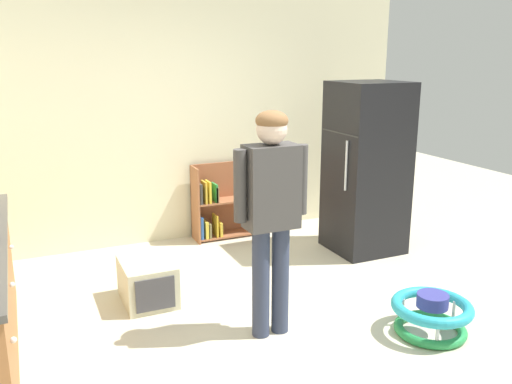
{
  "coord_description": "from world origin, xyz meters",
  "views": [
    {
      "loc": [
        -1.76,
        -3.41,
        2.07
      ],
      "look_at": [
        -0.04,
        0.43,
        0.97
      ],
      "focal_mm": 37.85,
      "sensor_mm": 36.0,
      "label": 1
    }
  ],
  "objects_px": {
    "bookshelf": "(222,205)",
    "standing_person": "(271,203)",
    "baby_walker": "(431,314)",
    "pet_carrier": "(148,282)",
    "refrigerator": "(366,168)"
  },
  "relations": [
    {
      "from": "refrigerator",
      "to": "baby_walker",
      "type": "xyz_separation_m",
      "value": [
        -0.59,
        -1.73,
        -0.73
      ]
    },
    {
      "from": "baby_walker",
      "to": "pet_carrier",
      "type": "relative_size",
      "value": 1.09
    },
    {
      "from": "bookshelf",
      "to": "baby_walker",
      "type": "distance_m",
      "value": 2.82
    },
    {
      "from": "bookshelf",
      "to": "standing_person",
      "type": "height_order",
      "value": "standing_person"
    },
    {
      "from": "bookshelf",
      "to": "standing_person",
      "type": "xyz_separation_m",
      "value": [
        -0.46,
        -2.23,
        0.65
      ]
    },
    {
      "from": "refrigerator",
      "to": "bookshelf",
      "type": "relative_size",
      "value": 2.09
    },
    {
      "from": "baby_walker",
      "to": "pet_carrier",
      "type": "distance_m",
      "value": 2.3
    },
    {
      "from": "bookshelf",
      "to": "baby_walker",
      "type": "xyz_separation_m",
      "value": [
        0.64,
        -2.73,
        -0.21
      ]
    },
    {
      "from": "standing_person",
      "to": "refrigerator",
      "type": "bearing_deg",
      "value": 35.92
    },
    {
      "from": "standing_person",
      "to": "pet_carrier",
      "type": "distance_m",
      "value": 1.43
    },
    {
      "from": "refrigerator",
      "to": "baby_walker",
      "type": "bearing_deg",
      "value": -108.93
    },
    {
      "from": "refrigerator",
      "to": "bookshelf",
      "type": "bearing_deg",
      "value": 141.0
    },
    {
      "from": "standing_person",
      "to": "pet_carrier",
      "type": "relative_size",
      "value": 3.05
    },
    {
      "from": "refrigerator",
      "to": "baby_walker",
      "type": "relative_size",
      "value": 2.95
    },
    {
      "from": "refrigerator",
      "to": "standing_person",
      "type": "bearing_deg",
      "value": -144.08
    }
  ]
}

